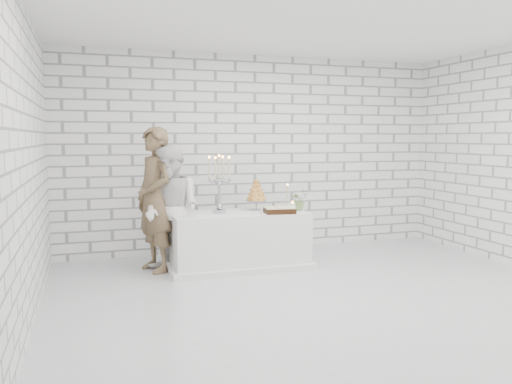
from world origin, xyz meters
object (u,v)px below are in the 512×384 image
at_px(groom, 155,200).
at_px(candelabra, 219,184).
at_px(bride, 172,209).
at_px(croquembouche, 256,194).
at_px(cake_table, 239,240).

distance_m(groom, candelabra, 0.86).
relative_size(bride, croquembouche, 3.74).
bearing_deg(groom, croquembouche, 67.82).
relative_size(candelabra, croquembouche, 1.75).
xyz_separation_m(groom, croquembouche, (1.38, -0.03, 0.03)).
distance_m(cake_table, croquembouche, 0.68).
xyz_separation_m(cake_table, candelabra, (-0.27, 0.01, 0.76)).
relative_size(groom, bride, 1.14).
distance_m(groom, croquembouche, 1.38).
height_order(bride, candelabra, bride).
distance_m(cake_table, groom, 1.24).
height_order(cake_table, croquembouche, croquembouche).
height_order(candelabra, croquembouche, candelabra).
bearing_deg(cake_table, croquembouche, 25.31).
relative_size(groom, croquembouche, 4.25).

